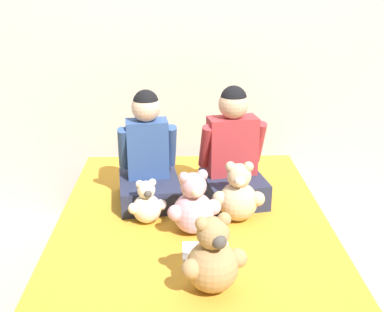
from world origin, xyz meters
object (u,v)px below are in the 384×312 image
object	(u,v)px
teddy_bear_held_by_right_child	(238,196)
teddy_bear_between_children	(193,207)
teddy_bear_held_by_left_child	(147,204)
sign_card	(206,250)
teddy_bear_at_foot_of_bed	(213,259)
child_on_left	(148,161)
child_on_right	(233,157)
bed	(193,278)

from	to	relation	value
teddy_bear_held_by_right_child	teddy_bear_between_children	xyz separation A→B (m)	(-0.22, -0.12, 0.00)
teddy_bear_held_by_left_child	sign_card	xyz separation A→B (m)	(0.28, -0.27, -0.09)
teddy_bear_at_foot_of_bed	child_on_left	bearing A→B (deg)	89.36
child_on_left	teddy_bear_at_foot_of_bed	distance (m)	0.85
teddy_bear_held_by_right_child	sign_card	distance (m)	0.36
teddy_bear_held_by_left_child	child_on_left	bearing A→B (deg)	75.92
child_on_right	teddy_bear_held_by_right_child	distance (m)	0.26
sign_card	teddy_bear_held_by_right_child	bearing A→B (deg)	58.98
teddy_bear_at_foot_of_bed	bed	bearing A→B (deg)	77.34
bed	teddy_bear_at_foot_of_bed	bearing A→B (deg)	-82.00
teddy_bear_between_children	sign_card	bearing A→B (deg)	-90.29
bed	teddy_bear_held_by_right_child	xyz separation A→B (m)	(0.22, 0.13, 0.39)
bed	sign_card	world-z (taller)	sign_card
child_on_right	teddy_bear_at_foot_of_bed	world-z (taller)	child_on_right
teddy_bear_between_children	teddy_bear_at_foot_of_bed	xyz separation A→B (m)	(0.06, -0.45, 0.00)
sign_card	child_on_left	bearing A→B (deg)	118.11
teddy_bear_held_by_right_child	sign_card	size ratio (longest dim) A/B	1.47
teddy_bear_held_by_right_child	sign_card	bearing A→B (deg)	-118.42
teddy_bear_held_by_left_child	teddy_bear_held_by_right_child	size ratio (longest dim) A/B	0.73
child_on_left	teddy_bear_at_foot_of_bed	world-z (taller)	child_on_left
teddy_bear_between_children	child_on_left	bearing A→B (deg)	106.42
bed	teddy_bear_held_by_left_child	xyz separation A→B (m)	(-0.23, 0.11, 0.35)
bed	teddy_bear_at_foot_of_bed	size ratio (longest dim) A/B	6.28
teddy_bear_held_by_right_child	teddy_bear_between_children	bearing A→B (deg)	-150.10
child_on_right	bed	bearing A→B (deg)	-132.09
teddy_bear_held_by_right_child	child_on_right	bearing A→B (deg)	93.86
bed	teddy_bear_between_children	size ratio (longest dim) A/B	6.50
teddy_bear_between_children	sign_card	size ratio (longest dim) A/B	1.49
teddy_bear_held_by_right_child	teddy_bear_at_foot_of_bed	xyz separation A→B (m)	(-0.16, -0.56, 0.01)
teddy_bear_held_by_right_child	teddy_bear_between_children	size ratio (longest dim) A/B	0.99
teddy_bear_held_by_right_child	child_on_left	bearing A→B (deg)	155.11
child_on_right	teddy_bear_held_by_right_child	bearing A→B (deg)	-99.76
teddy_bear_held_by_right_child	sign_card	xyz separation A→B (m)	(-0.17, -0.29, -0.13)
bed	sign_card	distance (m)	0.31
child_on_left	child_on_right	xyz separation A→B (m)	(0.45, -0.00, 0.02)
child_on_left	teddy_bear_held_by_right_child	distance (m)	0.52
teddy_bear_held_by_left_child	child_on_right	bearing A→B (deg)	14.36
teddy_bear_between_children	sign_card	distance (m)	0.22
sign_card	bed	bearing A→B (deg)	107.53
child_on_left	child_on_right	distance (m)	0.45
teddy_bear_at_foot_of_bed	sign_card	size ratio (longest dim) A/B	1.54
child_on_right	teddy_bear_held_by_left_child	world-z (taller)	child_on_right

